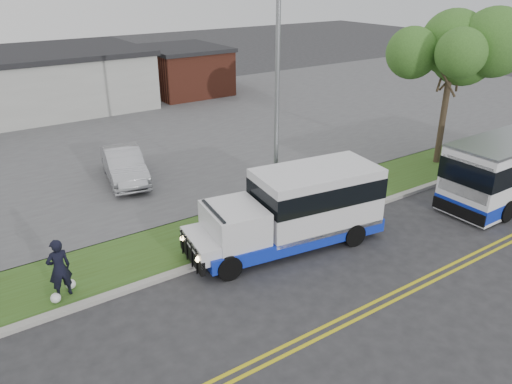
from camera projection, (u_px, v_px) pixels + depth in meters
ground at (253, 267)px, 17.57m from camera, size 140.00×140.00×0.00m
lane_line_north at (327, 325)px, 14.66m from camera, size 70.00×0.12×0.01m
lane_line_south at (334, 331)px, 14.43m from camera, size 70.00×0.12×0.01m
curb at (237, 252)px, 18.37m from camera, size 80.00×0.30×0.15m
verge at (212, 233)px, 19.73m from camera, size 80.00×3.30×0.10m
parking_lot at (97, 141)px, 30.38m from camera, size 80.00×25.00×0.10m
brick_wing at (183, 70)px, 41.81m from camera, size 6.30×7.30×3.90m
tree_east at (454, 45)px, 24.54m from camera, size 5.20×5.20×8.33m
streetlight_near at (278, 94)px, 19.05m from camera, size 0.35×1.53×9.50m
shuttle_bus at (299, 206)px, 18.55m from camera, size 7.77×3.44×2.88m
pedestrian at (59, 268)px, 15.46m from camera, size 0.77×0.55×2.00m
parked_car_a at (124, 165)px, 24.28m from camera, size 2.58×5.06×1.59m
grocery_bag_left at (56, 298)px, 15.45m from camera, size 0.32×0.32×0.32m
grocery_bag_right at (71, 284)px, 16.14m from camera, size 0.32×0.32×0.32m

